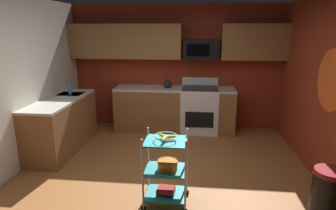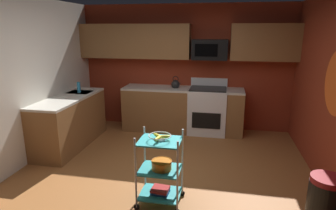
{
  "view_description": "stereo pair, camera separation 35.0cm",
  "coord_description": "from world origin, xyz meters",
  "px_view_note": "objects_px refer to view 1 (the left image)",
  "views": [
    {
      "loc": [
        0.47,
        -3.71,
        2.1
      ],
      "look_at": [
        0.06,
        0.23,
        1.05
      ],
      "focal_mm": 30.78,
      "sensor_mm": 36.0,
      "label": 1
    },
    {
      "loc": [
        0.82,
        -3.66,
        2.1
      ],
      "look_at": [
        0.06,
        0.23,
        1.05
      ],
      "focal_mm": 30.78,
      "sensor_mm": 36.0,
      "label": 2
    }
  ],
  "objects_px": {
    "oven_range": "(199,109)",
    "microwave": "(201,49)",
    "fruit_bowl": "(166,137)",
    "book_stack": "(166,191)",
    "rolling_cart": "(166,170)",
    "kettle": "(168,84)",
    "trash_can": "(327,198)",
    "mixing_bowl_large": "(168,165)",
    "dish_soap_bottle": "(70,89)"
  },
  "relations": [
    {
      "from": "microwave",
      "to": "dish_soap_bottle",
      "type": "bearing_deg",
      "value": -159.32
    },
    {
      "from": "fruit_bowl",
      "to": "book_stack",
      "type": "xyz_separation_m",
      "value": [
        0.0,
        -0.0,
        -0.71
      ]
    },
    {
      "from": "microwave",
      "to": "fruit_bowl",
      "type": "height_order",
      "value": "microwave"
    },
    {
      "from": "rolling_cart",
      "to": "book_stack",
      "type": "relative_size",
      "value": 4.03
    },
    {
      "from": "fruit_bowl",
      "to": "dish_soap_bottle",
      "type": "relative_size",
      "value": 1.36
    },
    {
      "from": "rolling_cart",
      "to": "oven_range",
      "type": "bearing_deg",
      "value": 81.39
    },
    {
      "from": "trash_can",
      "to": "mixing_bowl_large",
      "type": "bearing_deg",
      "value": 172.67
    },
    {
      "from": "microwave",
      "to": "mixing_bowl_large",
      "type": "distance_m",
      "value": 3.04
    },
    {
      "from": "book_stack",
      "to": "kettle",
      "type": "xyz_separation_m",
      "value": [
        -0.26,
        2.67,
        0.83
      ]
    },
    {
      "from": "rolling_cart",
      "to": "mixing_bowl_large",
      "type": "relative_size",
      "value": 3.63
    },
    {
      "from": "kettle",
      "to": "trash_can",
      "type": "xyz_separation_m",
      "value": [
        2.05,
        -2.9,
        -0.67
      ]
    },
    {
      "from": "oven_range",
      "to": "rolling_cart",
      "type": "distance_m",
      "value": 2.7
    },
    {
      "from": "oven_range",
      "to": "microwave",
      "type": "relative_size",
      "value": 1.57
    },
    {
      "from": "microwave",
      "to": "dish_soap_bottle",
      "type": "xyz_separation_m",
      "value": [
        -2.41,
        -0.91,
        -0.68
      ]
    },
    {
      "from": "rolling_cart",
      "to": "book_stack",
      "type": "height_order",
      "value": "rolling_cart"
    },
    {
      "from": "kettle",
      "to": "trash_can",
      "type": "bearing_deg",
      "value": -54.73
    },
    {
      "from": "microwave",
      "to": "oven_range",
      "type": "bearing_deg",
      "value": -89.74
    },
    {
      "from": "microwave",
      "to": "book_stack",
      "type": "xyz_separation_m",
      "value": [
        -0.4,
        -2.78,
        -1.53
      ]
    },
    {
      "from": "dish_soap_bottle",
      "to": "microwave",
      "type": "bearing_deg",
      "value": 20.68
    },
    {
      "from": "microwave",
      "to": "fruit_bowl",
      "type": "relative_size",
      "value": 2.57
    },
    {
      "from": "kettle",
      "to": "dish_soap_bottle",
      "type": "xyz_separation_m",
      "value": [
        -1.74,
        -0.8,
        0.02
      ]
    },
    {
      "from": "mixing_bowl_large",
      "to": "dish_soap_bottle",
      "type": "height_order",
      "value": "dish_soap_bottle"
    },
    {
      "from": "microwave",
      "to": "trash_can",
      "type": "bearing_deg",
      "value": -65.33
    },
    {
      "from": "kettle",
      "to": "dish_soap_bottle",
      "type": "bearing_deg",
      "value": -155.3
    },
    {
      "from": "rolling_cart",
      "to": "trash_can",
      "type": "distance_m",
      "value": 1.8
    },
    {
      "from": "trash_can",
      "to": "microwave",
      "type": "bearing_deg",
      "value": 114.67
    },
    {
      "from": "microwave",
      "to": "fruit_bowl",
      "type": "bearing_deg",
      "value": -98.28
    },
    {
      "from": "dish_soap_bottle",
      "to": "oven_range",
      "type": "bearing_deg",
      "value": 18.46
    },
    {
      "from": "fruit_bowl",
      "to": "dish_soap_bottle",
      "type": "bearing_deg",
      "value": 136.96
    },
    {
      "from": "oven_range",
      "to": "trash_can",
      "type": "relative_size",
      "value": 1.67
    },
    {
      "from": "rolling_cart",
      "to": "fruit_bowl",
      "type": "height_order",
      "value": "rolling_cart"
    },
    {
      "from": "microwave",
      "to": "kettle",
      "type": "height_order",
      "value": "microwave"
    },
    {
      "from": "oven_range",
      "to": "mixing_bowl_large",
      "type": "distance_m",
      "value": 2.7
    },
    {
      "from": "rolling_cart",
      "to": "book_stack",
      "type": "xyz_separation_m",
      "value": [
        0.0,
        -0.0,
        -0.29
      ]
    },
    {
      "from": "oven_range",
      "to": "trash_can",
      "type": "xyz_separation_m",
      "value": [
        1.38,
        -2.9,
        -0.15
      ]
    },
    {
      "from": "kettle",
      "to": "fruit_bowl",
      "type": "bearing_deg",
      "value": -84.36
    },
    {
      "from": "dish_soap_bottle",
      "to": "trash_can",
      "type": "distance_m",
      "value": 4.38
    },
    {
      "from": "fruit_bowl",
      "to": "mixing_bowl_large",
      "type": "xyz_separation_m",
      "value": [
        0.02,
        -0.0,
        -0.36
      ]
    },
    {
      "from": "oven_range",
      "to": "trash_can",
      "type": "bearing_deg",
      "value": -64.56
    },
    {
      "from": "oven_range",
      "to": "trash_can",
      "type": "distance_m",
      "value": 3.21
    },
    {
      "from": "fruit_bowl",
      "to": "trash_can",
      "type": "xyz_separation_m",
      "value": [
        1.78,
        -0.23,
        -0.55
      ]
    },
    {
      "from": "microwave",
      "to": "kettle",
      "type": "distance_m",
      "value": 0.98
    },
    {
      "from": "fruit_bowl",
      "to": "book_stack",
      "type": "relative_size",
      "value": 1.2
    },
    {
      "from": "microwave",
      "to": "kettle",
      "type": "relative_size",
      "value": 2.65
    },
    {
      "from": "rolling_cart",
      "to": "kettle",
      "type": "distance_m",
      "value": 2.74
    },
    {
      "from": "fruit_bowl",
      "to": "mixing_bowl_large",
      "type": "height_order",
      "value": "fruit_bowl"
    },
    {
      "from": "rolling_cart",
      "to": "mixing_bowl_large",
      "type": "xyz_separation_m",
      "value": [
        0.02,
        -0.0,
        0.07
      ]
    },
    {
      "from": "kettle",
      "to": "oven_range",
      "type": "bearing_deg",
      "value": 0.33
    },
    {
      "from": "fruit_bowl",
      "to": "book_stack",
      "type": "distance_m",
      "value": 0.71
    },
    {
      "from": "fruit_bowl",
      "to": "trash_can",
      "type": "bearing_deg",
      "value": -7.25
    }
  ]
}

